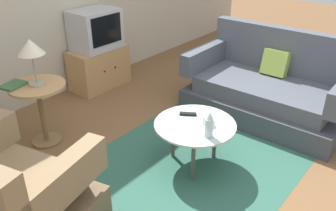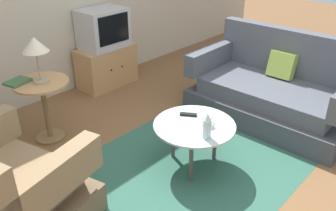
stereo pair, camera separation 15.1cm
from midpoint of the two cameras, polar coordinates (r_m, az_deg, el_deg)
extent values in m
plane|color=brown|center=(3.26, 2.79, -10.23)|extent=(16.00, 16.00, 0.00)
cube|color=#2D5B4C|center=(3.33, 2.78, -9.29)|extent=(2.21, 1.71, 0.00)
cube|color=#846B4C|center=(2.77, -24.76, -12.50)|extent=(0.85, 0.85, 0.18)
cube|color=#846B4C|center=(2.37, -18.93, -11.98)|extent=(0.85, 0.34, 0.25)
cube|color=#3E424B|center=(4.15, 14.09, -0.13)|extent=(0.95, 1.74, 0.24)
cube|color=#4C515B|center=(4.06, 14.42, 2.49)|extent=(0.81, 1.46, 0.18)
cube|color=#4C515B|center=(4.28, 17.23, 8.42)|extent=(0.17, 1.73, 0.51)
cube|color=#4C515B|center=(4.32, 5.20, 7.93)|extent=(0.93, 0.16, 0.25)
cube|color=#A3C651|center=(4.20, 15.85, 6.59)|extent=(0.19, 0.29, 0.30)
cylinder|color=#B2C6C1|center=(3.09, 2.96, -3.07)|extent=(0.72, 0.72, 0.02)
cylinder|color=#4C4742|center=(3.30, -0.50, -5.23)|extent=(0.04, 0.04, 0.41)
cylinder|color=#4C4742|center=(3.03, 2.62, -8.71)|extent=(0.04, 0.04, 0.41)
cylinder|color=#4C4742|center=(3.31, 6.23, -5.36)|extent=(0.04, 0.04, 0.41)
cylinder|color=tan|center=(3.57, -21.42, 2.91)|extent=(0.53, 0.53, 0.02)
cylinder|color=brown|center=(3.71, -20.60, -1.50)|extent=(0.05, 0.05, 0.60)
cylinder|color=brown|center=(3.85, -19.89, -5.29)|extent=(0.29, 0.29, 0.02)
cube|color=tan|center=(4.82, -11.85, 5.99)|extent=(0.76, 0.40, 0.53)
sphere|color=black|center=(4.60, -11.04, 5.37)|extent=(0.02, 0.02, 0.02)
sphere|color=black|center=(4.71, -9.36, 6.05)|extent=(0.02, 0.02, 0.02)
cube|color=#B7B7BC|center=(4.67, -12.53, 11.83)|extent=(0.58, 0.43, 0.49)
cube|color=black|center=(4.49, -10.76, 11.79)|extent=(0.46, 0.01, 0.35)
cylinder|color=#9E937A|center=(3.56, -21.38, 3.26)|extent=(0.14, 0.14, 0.02)
cylinder|color=#9E937A|center=(3.51, -21.80, 5.48)|extent=(0.02, 0.02, 0.28)
cone|color=beige|center=(3.44, -22.41, 8.70)|extent=(0.24, 0.24, 0.14)
cylinder|color=silver|center=(2.88, 5.09, -3.59)|extent=(0.07, 0.07, 0.16)
cone|color=silver|center=(2.82, 5.18, -1.66)|extent=(0.06, 0.06, 0.06)
cylinder|color=white|center=(3.07, 4.92, -2.31)|extent=(0.09, 0.09, 0.08)
torus|color=white|center=(3.11, 5.53, -1.89)|extent=(0.06, 0.01, 0.06)
cube|color=black|center=(3.21, 1.88, -1.38)|extent=(0.12, 0.15, 0.02)
cube|color=#3D663D|center=(3.61, -24.72, 2.96)|extent=(0.25, 0.21, 0.03)
camera|label=1|loc=(0.08, -91.39, -0.73)|focal=38.03mm
camera|label=2|loc=(0.08, 88.61, 0.73)|focal=38.03mm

